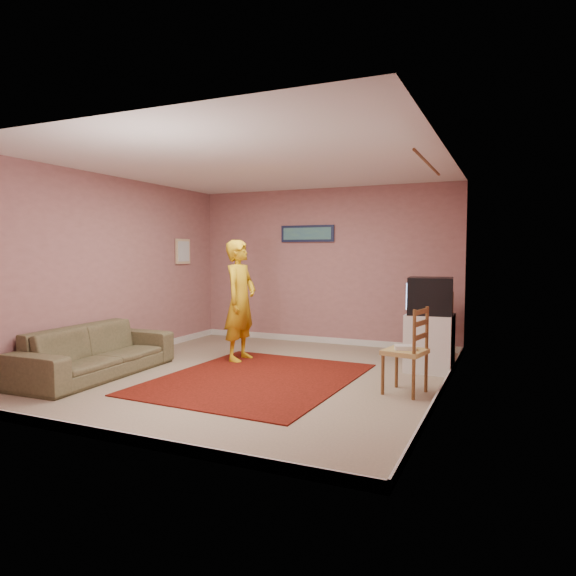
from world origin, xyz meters
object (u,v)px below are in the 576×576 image
at_px(tv_cabinet, 430,343).
at_px(sofa, 97,351).
at_px(person, 240,301).
at_px(chair_a, 438,319).
at_px(crt_tv, 430,296).
at_px(chair_b, 405,341).

xyz_separation_m(tv_cabinet, sofa, (-3.75, -1.92, -0.06)).
height_order(sofa, person, person).
height_order(chair_a, person, person).
relative_size(tv_cabinet, crt_tv, 1.24).
bearing_deg(tv_cabinet, person, -171.04).
height_order(chair_b, sofa, chair_b).
relative_size(chair_a, person, 0.31).
height_order(tv_cabinet, sofa, tv_cabinet).
xyz_separation_m(tv_cabinet, chair_a, (-0.00, 0.80, 0.22)).
bearing_deg(chair_b, tv_cabinet, -172.83).
bearing_deg(crt_tv, person, -176.32).
xyz_separation_m(sofa, person, (1.19, 1.52, 0.54)).
bearing_deg(sofa, crt_tv, -64.70).
bearing_deg(chair_b, sofa, -67.20).
distance_m(crt_tv, chair_a, 0.89).
height_order(tv_cabinet, person, person).
distance_m(chair_a, person, 2.84).
distance_m(chair_b, person, 2.61).
relative_size(tv_cabinet, chair_a, 1.41).
distance_m(tv_cabinet, person, 2.63).
bearing_deg(crt_tv, chair_a, 84.63).
height_order(crt_tv, chair_a, crt_tv).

